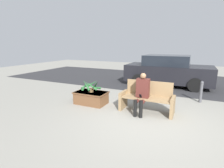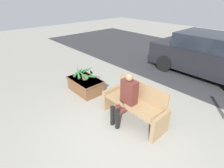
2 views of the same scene
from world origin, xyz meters
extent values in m
plane|color=gray|center=(0.00, 0.00, 0.00)|extent=(30.00, 30.00, 0.00)
cube|color=#2D2D30|center=(0.00, 5.81, 0.00)|extent=(20.00, 6.00, 0.01)
cube|color=#8C704C|center=(-0.98, 0.68, 0.28)|extent=(0.09, 0.58, 0.57)
cube|color=#8C704C|center=(0.55, 0.68, 0.28)|extent=(0.09, 0.58, 0.57)
cube|color=#8C704C|center=(-0.22, 0.68, 0.45)|extent=(1.44, 0.54, 0.04)
cube|color=#8C704C|center=(-0.22, 0.95, 0.70)|extent=(1.44, 0.04, 0.46)
cube|color=#51231E|center=(-0.34, 0.63, 0.76)|extent=(0.37, 0.22, 0.58)
sphere|color=#8C6647|center=(-0.34, 0.61, 1.13)|extent=(0.17, 0.17, 0.17)
cylinder|color=#51231E|center=(-0.42, 0.41, 0.41)|extent=(0.11, 0.44, 0.11)
cylinder|color=#51231E|center=(-0.25, 0.41, 0.41)|extent=(0.11, 0.44, 0.11)
cylinder|color=black|center=(-0.42, 0.19, 0.25)|extent=(0.10, 0.10, 0.50)
cylinder|color=black|center=(-0.25, 0.19, 0.25)|extent=(0.10, 0.10, 0.50)
cube|color=black|center=(-0.34, 0.40, 0.57)|extent=(0.07, 0.09, 0.12)
cube|color=brown|center=(-2.17, 0.62, 0.21)|extent=(1.06, 0.65, 0.43)
cube|color=brown|center=(-2.17, 0.62, 0.41)|extent=(1.11, 0.70, 0.04)
cylinder|color=brown|center=(-2.17, 0.62, 0.49)|extent=(0.18, 0.18, 0.12)
cone|color=#26602D|center=(-1.95, 0.57, 0.62)|extent=(0.18, 0.48, 0.21)
cone|color=#26602D|center=(-2.04, 0.77, 0.68)|extent=(0.38, 0.34, 0.34)
cone|color=#26602D|center=(-2.23, 0.81, 0.68)|extent=(0.45, 0.22, 0.32)
cone|color=#26602D|center=(-2.38, 0.69, 0.62)|extent=(0.23, 0.48, 0.22)
cone|color=#26602D|center=(-2.38, 0.56, 0.62)|extent=(0.20, 0.48, 0.22)
cone|color=#26602D|center=(-2.24, 0.45, 0.70)|extent=(0.41, 0.25, 0.37)
cone|color=#26602D|center=(-2.07, 0.46, 0.69)|extent=(0.40, 0.30, 0.35)
cube|color=black|center=(-0.17, 4.78, 0.61)|extent=(4.14, 1.80, 0.82)
cube|color=black|center=(-0.28, 4.78, 1.27)|extent=(2.16, 1.66, 0.50)
cylinder|color=black|center=(1.11, 3.88, 0.31)|extent=(0.62, 0.18, 0.62)
cylinder|color=black|center=(1.11, 5.68, 0.31)|extent=(0.62, 0.18, 0.62)
cylinder|color=black|center=(-1.46, 3.88, 0.31)|extent=(0.62, 0.18, 0.62)
cylinder|color=black|center=(-1.46, 5.68, 0.31)|extent=(0.62, 0.18, 0.62)
cylinder|color=#4C4C51|center=(1.31, 2.41, 0.35)|extent=(0.10, 0.10, 0.70)
sphere|color=#4C4C51|center=(1.31, 2.41, 0.73)|extent=(0.11, 0.11, 0.11)
camera|label=1|loc=(1.00, -4.37, 2.03)|focal=28.00mm
camera|label=2|loc=(1.99, -1.99, 2.78)|focal=28.00mm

